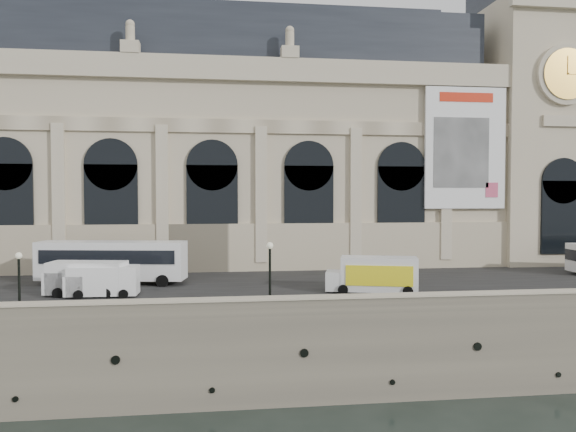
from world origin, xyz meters
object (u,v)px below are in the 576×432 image
bus_left (112,260)px  van_b (99,281)px  van_c (83,279)px  lamp_left (19,285)px  box_truck (374,275)px  lamp_right (270,276)px

bus_left → van_b: bus_left is taller
bus_left → van_c: (-1.24, -5.57, -0.76)m
van_b → lamp_left: size_ratio=1.28×
bus_left → lamp_left: size_ratio=3.11×
bus_left → lamp_left: bearing=-104.6°
box_truck → lamp_right: lamp_right is taller
van_c → lamp_right: (14.11, -6.94, 0.94)m
van_c → lamp_right: size_ratio=1.37×
van_c → van_b: bearing=-24.6°
van_b → lamp_right: 14.25m
lamp_left → bus_left: bearing=75.4°
van_b → box_truck: box_truck is taller
box_truck → lamp_left: bearing=-166.6°
lamp_right → lamp_left: bearing=-177.3°
bus_left → lamp_right: size_ratio=2.84×
box_truck → lamp_right: bearing=-149.6°
van_c → lamp_right: 15.75m
van_b → van_c: 1.52m
box_truck → lamp_left: size_ratio=1.79×
van_c → lamp_right: lamp_right is taller
van_c → lamp_left: lamp_left is taller
box_truck → lamp_left: lamp_left is taller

